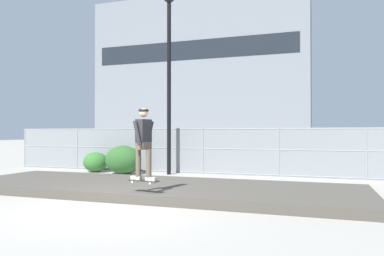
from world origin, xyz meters
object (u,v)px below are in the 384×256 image
at_px(shrub_center, 123,160).
at_px(parked_car_near, 180,149).
at_px(skateboard, 143,181).
at_px(street_lamp, 169,63).
at_px(skater, 144,140).
at_px(shrub_left, 95,162).

bearing_deg(shrub_center, parked_car_near, 78.53).
bearing_deg(parked_car_near, skateboard, -74.48).
xyz_separation_m(street_lamp, parked_car_near, (-0.90, 3.60, -3.63)).
height_order(parked_car_near, shrub_center, parked_car_near).
distance_m(skateboard, skater, 0.99).
relative_size(skateboard, skater, 0.48).
height_order(skateboard, skater, skater).
distance_m(skateboard, parked_car_near, 9.57).
relative_size(skater, shrub_center, 1.16).
relative_size(parked_car_near, shrub_center, 3.05).
height_order(street_lamp, shrub_left, street_lamp).
distance_m(skateboard, street_lamp, 7.06).
xyz_separation_m(street_lamp, shrub_center, (-1.75, -0.55, -3.89)).
xyz_separation_m(skateboard, shrub_center, (-3.40, 5.07, 0.06)).
height_order(skater, parked_car_near, skater).
relative_size(street_lamp, shrub_left, 6.69).
bearing_deg(street_lamp, skater, -73.57).
xyz_separation_m(skater, shrub_left, (-4.92, 5.42, -1.08)).
height_order(skateboard, shrub_center, shrub_center).
bearing_deg(skateboard, shrub_left, 132.28).
height_order(skater, shrub_left, skater).
xyz_separation_m(shrub_left, shrub_center, (1.52, -0.35, 0.16)).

